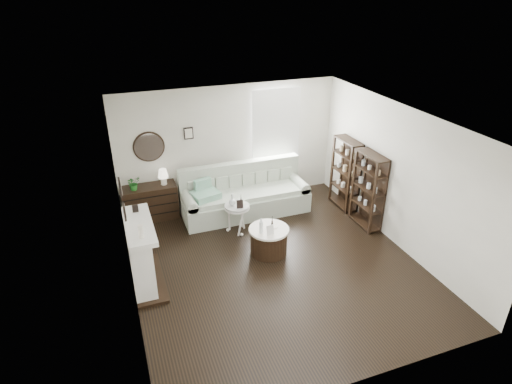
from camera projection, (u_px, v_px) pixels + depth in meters
name	position (u px, v px, depth m)	size (l,w,h in m)	color
room	(260.00, 132.00, 9.64)	(5.50, 5.50, 5.50)	black
fireplace	(141.00, 256.00, 7.16)	(0.50, 1.40, 1.84)	white
shelf_unit_far	(345.00, 174.00, 9.52)	(0.30, 0.80, 1.60)	black
shelf_unit_near	(368.00, 190.00, 8.77)	(0.30, 0.80, 1.60)	black
sofa	(244.00, 197.00, 9.49)	(2.77, 0.96, 1.08)	#A2AD9A
quilt	(205.00, 195.00, 8.98)	(0.55, 0.45, 0.14)	#23815E
suitcase	(285.00, 193.00, 10.06)	(0.54, 0.18, 0.36)	brown
dresser	(150.00, 203.00, 9.19)	(1.15, 0.49, 0.77)	black
table_lamp	(163.00, 177.00, 9.04)	(0.22, 0.22, 0.35)	white
potted_plant	(133.00, 183.00, 8.82)	(0.27, 0.23, 0.30)	#1C631E
drum_table	(269.00, 240.00, 8.07)	(0.76, 0.76, 0.53)	black
pedestal_table	(237.00, 207.00, 8.61)	(0.51, 0.51, 0.62)	white
eiffel_drum	(272.00, 222.00, 7.98)	(0.12, 0.12, 0.20)	black
bottle_drum	(261.00, 226.00, 7.76)	(0.07, 0.07, 0.30)	silver
card_frame_drum	(270.00, 230.00, 7.74)	(0.14, 0.01, 0.18)	silver
eiffel_ped	(241.00, 200.00, 8.60)	(0.11, 0.11, 0.18)	black
flask_ped	(232.00, 200.00, 8.52)	(0.14, 0.14, 0.25)	silver
card_frame_ped	(240.00, 204.00, 8.44)	(0.13, 0.01, 0.17)	black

